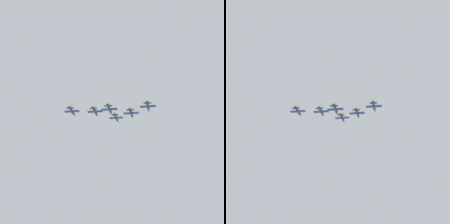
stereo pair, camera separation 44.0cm
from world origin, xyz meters
TOP-DOWN VIEW (x-y plane):
  - jet_lead at (18.85, -4.88)m, footprint 9.47×14.80m
  - jet_left_wingman at (26.02, 11.03)m, footprint 9.88×15.39m
  - jet_right_wingman at (4.30, 4.75)m, footprint 9.86×15.37m
  - jet_left_outer at (33.18, 26.95)m, footprint 9.45×14.72m
  - jet_right_outer at (-10.25, 14.39)m, footprint 9.55×14.86m
  - jet_slot_rear at (11.46, 20.67)m, footprint 9.97×15.49m

SIDE VIEW (x-z plane):
  - jet_slot_rear at x=11.46m, z-range 165.49..168.82m
  - jet_left_outer at x=33.18m, z-range 165.83..168.98m
  - jet_right_outer at x=-10.25m, z-range 165.87..169.05m
  - jet_right_wingman at x=4.30m, z-range 167.81..171.10m
  - jet_left_wingman at x=26.02m, z-range 170.38..173.67m
  - jet_lead at x=18.85m, z-range 170.84..174.00m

